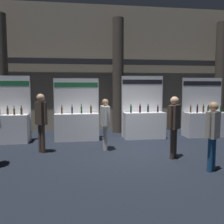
# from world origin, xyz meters

# --- Properties ---
(ground_plane) EXTENTS (26.32, 26.32, 0.00)m
(ground_plane) POSITION_xyz_m (0.00, 0.00, 0.00)
(ground_plane) COLOR black
(hall_colonnade) EXTENTS (13.16, 1.34, 5.81)m
(hall_colonnade) POSITION_xyz_m (0.00, 4.19, 2.85)
(hall_colonnade) COLOR tan
(hall_colonnade) RESTS_ON ground_plane
(exhibitor_booth_0) EXTENTS (1.79, 0.73, 2.45)m
(exhibitor_booth_0) POSITION_xyz_m (-4.45, 1.87, 0.63)
(exhibitor_booth_0) COLOR white
(exhibitor_booth_0) RESTS_ON ground_plane
(exhibitor_booth_1) EXTENTS (1.74, 0.66, 2.37)m
(exhibitor_booth_1) POSITION_xyz_m (-1.84, 2.00, 0.61)
(exhibitor_booth_1) COLOR white
(exhibitor_booth_1) RESTS_ON ground_plane
(exhibitor_booth_2) EXTENTS (1.70, 0.66, 2.48)m
(exhibitor_booth_2) POSITION_xyz_m (0.81, 1.98, 0.63)
(exhibitor_booth_2) COLOR white
(exhibitor_booth_2) RESTS_ON ground_plane
(exhibitor_booth_3) EXTENTS (1.73, 0.66, 2.41)m
(exhibitor_booth_3) POSITION_xyz_m (3.38, 1.95, 0.61)
(exhibitor_booth_3) COLOR white
(exhibitor_booth_3) RESTS_ON ground_plane
(visitor_0) EXTENTS (0.41, 0.36, 1.69)m
(visitor_0) POSITION_xyz_m (1.37, -2.09, 0.99)
(visitor_0) COLOR navy
(visitor_0) RESTS_ON ground_plane
(visitor_1) EXTENTS (0.39, 0.39, 1.83)m
(visitor_1) POSITION_xyz_m (-2.93, 0.28, 1.09)
(visitor_1) COLOR #47382D
(visitor_1) RESTS_ON ground_plane
(visitor_2) EXTENTS (0.46, 0.46, 1.77)m
(visitor_2) POSITION_xyz_m (0.88, -0.92, 1.07)
(visitor_2) COLOR #47382D
(visitor_2) RESTS_ON ground_plane
(visitor_5) EXTENTS (0.26, 0.63, 1.65)m
(visitor_5) POSITION_xyz_m (-0.93, 0.34, 1.00)
(visitor_5) COLOR silver
(visitor_5) RESTS_ON ground_plane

